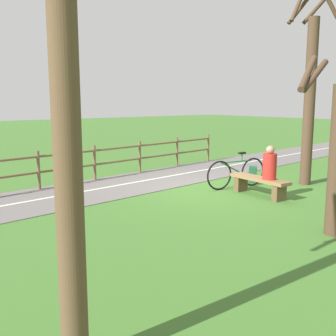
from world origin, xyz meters
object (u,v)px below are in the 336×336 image
Objects in this scene: tree_mid_field at (311,87)px; person_seated at (270,165)px; bicycle at (236,173)px; backpack at (253,175)px; bench at (259,183)px; tree_near_bench at (66,150)px.

person_seated is at bearing 100.00° from tree_mid_field.
bicycle reaches higher than backpack.
bench is 3.13m from tree_mid_field.
bicycle is (1.25, -0.29, -0.40)m from person_seated.
backpack reaches higher than bench.
tree_mid_field is at bearing -74.86° from person_seated.
tree_mid_field is at bearing -82.93° from bench.
tree_mid_field reaches higher than backpack.
tree_near_bench is (-2.75, 6.33, 1.09)m from person_seated.
tree_mid_field reaches higher than bench.
backpack is at bearing -34.05° from person_seated.
backpack is (1.13, -1.14, -0.09)m from bench.
tree_near_bench is (-4.18, 7.49, 1.66)m from backpack.
bench is 0.57m from person_seated.
bicycle is at bearing -10.20° from bench.
tree_near_bench is (-3.06, 6.36, 1.57)m from bench.
person_seated is 0.19× the size of tree_near_bench.
bench is 2.11× the size of person_seated.
bicycle reaches higher than bench.
backpack is (0.17, -0.88, -0.17)m from bicycle.
tree_mid_field is (0.07, -2.10, 2.32)m from bench.
bench is 0.30× the size of tree_mid_field.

